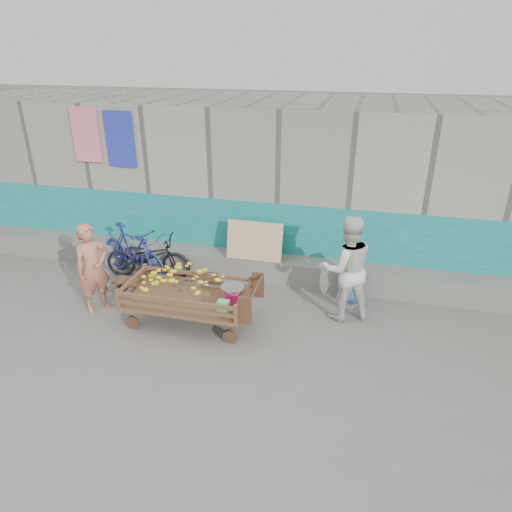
% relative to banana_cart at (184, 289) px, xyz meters
% --- Properties ---
extents(ground, '(80.00, 80.00, 0.00)m').
position_rel_banana_cart_xyz_m(ground, '(0.39, -0.62, -0.59)').
color(ground, '#605D58').
rests_on(ground, ground).
extents(building_wall, '(12.00, 3.50, 3.00)m').
position_rel_banana_cart_xyz_m(building_wall, '(0.39, 3.43, 0.87)').
color(building_wall, gray).
rests_on(building_wall, ground).
extents(banana_cart, '(2.05, 0.93, 0.87)m').
position_rel_banana_cart_xyz_m(banana_cart, '(0.00, 0.00, 0.00)').
color(banana_cart, brown).
rests_on(banana_cart, ground).
extents(bench, '(0.96, 0.29, 0.24)m').
position_rel_banana_cart_xyz_m(bench, '(-1.12, 0.67, -0.41)').
color(bench, brown).
rests_on(bench, ground).
extents(vendor_man, '(0.59, 0.64, 1.48)m').
position_rel_banana_cart_xyz_m(vendor_man, '(-1.57, 0.05, 0.15)').
color(vendor_man, '#AA634B').
rests_on(vendor_man, ground).
extents(woman, '(1.01, 0.91, 1.71)m').
position_rel_banana_cart_xyz_m(woman, '(2.35, 0.79, 0.26)').
color(woman, silver).
rests_on(woman, ground).
extents(child, '(0.46, 0.32, 0.92)m').
position_rel_banana_cart_xyz_m(child, '(2.43, 1.29, -0.13)').
color(child, '#27569C').
rests_on(child, ground).
extents(bicycle_dark, '(1.65, 0.77, 0.83)m').
position_rel_banana_cart_xyz_m(bicycle_dark, '(-1.25, 1.27, -0.17)').
color(bicycle_dark, black).
rests_on(bicycle_dark, ground).
extents(bicycle_blue, '(1.73, 1.10, 1.01)m').
position_rel_banana_cart_xyz_m(bicycle_blue, '(-1.52, 1.23, -0.09)').
color(bicycle_blue, navy).
rests_on(bicycle_blue, ground).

